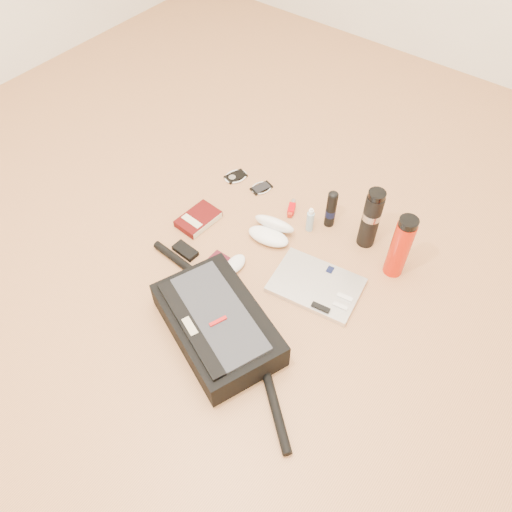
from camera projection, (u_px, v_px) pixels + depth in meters
name	position (u px, v px, depth m)	size (l,w,h in m)	color
ground	(246.00, 284.00, 1.98)	(4.00, 4.00, 0.00)	#BA7E4D
messenger_bag	(217.00, 323.00, 1.79)	(0.94, 0.47, 0.14)	black
laptop	(316.00, 285.00, 1.96)	(0.37, 0.29, 0.03)	silver
book	(198.00, 219.00, 2.18)	(0.13, 0.19, 0.03)	#430707
passport	(216.00, 263.00, 2.04)	(0.08, 0.12, 0.01)	#450E18
mouse	(235.00, 264.00, 2.02)	(0.08, 0.12, 0.04)	white
sunglasses_case	(271.00, 230.00, 2.11)	(0.21, 0.18, 0.11)	white
ipod	(236.00, 176.00, 2.37)	(0.11, 0.11, 0.01)	black
phone	(261.00, 188.00, 2.32)	(0.10, 0.11, 0.01)	black
inhaler	(292.00, 208.00, 2.22)	(0.06, 0.10, 0.03)	#C1030A
spray_bottle	(310.00, 221.00, 2.12)	(0.04, 0.04, 0.12)	#8FB2C7
aerosol_can	(331.00, 209.00, 2.11)	(0.05, 0.05, 0.19)	black
thermos_black	(371.00, 218.00, 2.01)	(0.09, 0.09, 0.29)	black
thermos_red	(400.00, 247.00, 1.91)	(0.08, 0.08, 0.30)	red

